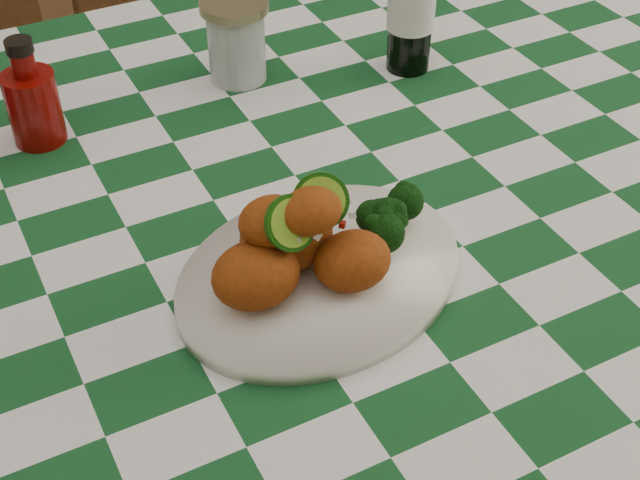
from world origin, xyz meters
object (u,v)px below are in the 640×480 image
fried_chicken_pile (307,233)px  wooden_chair_right (221,73)px  plate (320,275)px  dining_table (235,418)px  mason_jar (236,41)px  ketchup_bottle (30,92)px

fried_chicken_pile → wooden_chair_right: (0.27, 0.93, -0.38)m
wooden_chair_right → plate: bearing=-108.2°
dining_table → mason_jar: bearing=60.5°
dining_table → fried_chicken_pile: bearing=-79.6°
plate → wooden_chair_right: 1.01m
ketchup_bottle → mason_jar: bearing=4.9°
plate → fried_chicken_pile: size_ratio=1.92×
ketchup_bottle → wooden_chair_right: 0.79m
dining_table → fried_chicken_pile: (0.03, -0.17, 0.46)m
plate → dining_table: bearing=104.9°
dining_table → fried_chicken_pile: size_ratio=10.23×
dining_table → ketchup_bottle: bearing=124.0°
fried_chicken_pile → wooden_chair_right: bearing=74.0°
fried_chicken_pile → ketchup_bottle: (-0.17, 0.38, -0.00)m
plate → ketchup_bottle: size_ratio=2.31×
fried_chicken_pile → mason_jar: 0.42m
plate → fried_chicken_pile: fried_chicken_pile is taller
ketchup_bottle → wooden_chair_right: bearing=51.0°
plate → mason_jar: bearing=78.0°
dining_table → wooden_chair_right: (0.30, 0.75, 0.09)m
mason_jar → wooden_chair_right: wooden_chair_right is taller
dining_table → plate: plate is taller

